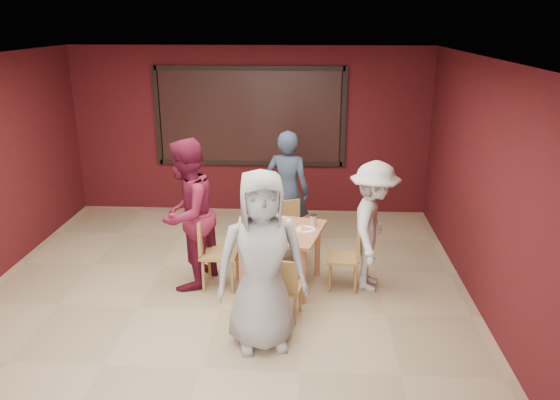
# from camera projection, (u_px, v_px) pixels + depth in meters

# --- Properties ---
(floor) EXTENTS (7.00, 7.00, 0.00)m
(floor) POSITION_uv_depth(u_px,v_px,m) (219.00, 310.00, 6.33)
(floor) COLOR tan
(floor) RESTS_ON ground
(window_blinds) EXTENTS (3.00, 0.02, 1.50)m
(window_blinds) POSITION_uv_depth(u_px,v_px,m) (250.00, 117.00, 9.07)
(window_blinds) COLOR black
(dining_table) EXTENTS (1.15, 1.15, 0.91)m
(dining_table) POSITION_uv_depth(u_px,v_px,m) (281.00, 236.00, 6.71)
(dining_table) COLOR #B07248
(dining_table) RESTS_ON floor
(chair_front) EXTENTS (0.43, 0.43, 0.77)m
(chair_front) POSITION_uv_depth(u_px,v_px,m) (283.00, 285.00, 5.98)
(chair_front) COLOR #A3773F
(chair_front) RESTS_ON floor
(chair_back) EXTENTS (0.52, 0.52, 0.83)m
(chair_back) POSITION_uv_depth(u_px,v_px,m) (288.00, 228.00, 7.50)
(chair_back) COLOR #A3773F
(chair_back) RESTS_ON floor
(chair_left) EXTENTS (0.46, 0.46, 0.92)m
(chair_left) POSITION_uv_depth(u_px,v_px,m) (213.00, 248.00, 6.73)
(chair_left) COLOR #A3773F
(chair_left) RESTS_ON floor
(chair_right) EXTENTS (0.41, 0.41, 0.80)m
(chair_right) POSITION_uv_depth(u_px,v_px,m) (349.00, 254.00, 6.71)
(chair_right) COLOR #A3773F
(chair_right) RESTS_ON floor
(diner_front) EXTENTS (1.02, 0.77, 1.87)m
(diner_front) POSITION_uv_depth(u_px,v_px,m) (262.00, 261.00, 5.39)
(diner_front) COLOR #979797
(diner_front) RESTS_ON floor
(diner_back) EXTENTS (0.73, 0.57, 1.75)m
(diner_back) POSITION_uv_depth(u_px,v_px,m) (287.00, 191.00, 7.75)
(diner_back) COLOR #2C3B4E
(diner_back) RESTS_ON floor
(diner_left) EXTENTS (0.94, 1.08, 1.87)m
(diner_left) POSITION_uv_depth(u_px,v_px,m) (187.00, 215.00, 6.65)
(diner_left) COLOR maroon
(diner_left) RESTS_ON floor
(diner_right) EXTENTS (0.80, 1.14, 1.62)m
(diner_right) POSITION_uv_depth(u_px,v_px,m) (373.00, 226.00, 6.63)
(diner_right) COLOR silver
(diner_right) RESTS_ON floor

